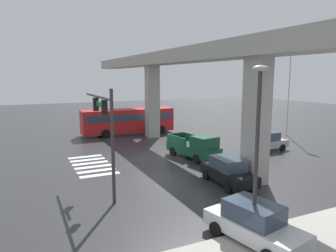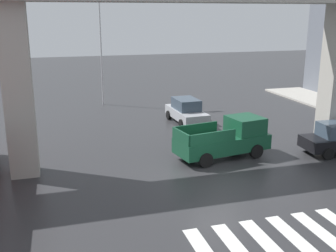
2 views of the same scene
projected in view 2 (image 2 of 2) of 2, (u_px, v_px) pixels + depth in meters
The scene contains 6 objects.
ground_plane at pixel (218, 180), 18.94m from camera, with size 120.00×120.00×0.00m, color #2D2D30.
crosswalk_stripes at pixel (278, 238), 14.09m from camera, with size 6.05×2.80×0.01m.
elevated_overpass at pixel (196, 4), 19.96m from camera, with size 54.45×2.50×9.20m.
pickup_truck at pixel (227, 139), 21.90m from camera, with size 5.35×2.73×2.08m.
sedan_silver at pixel (186, 111), 28.80m from camera, with size 2.11×4.37×1.72m.
flagpole at pixel (101, 29), 33.11m from camera, with size 1.16×0.12×11.00m.
Camera 2 is at (-7.18, -16.22, 7.47)m, focal length 43.64 mm.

